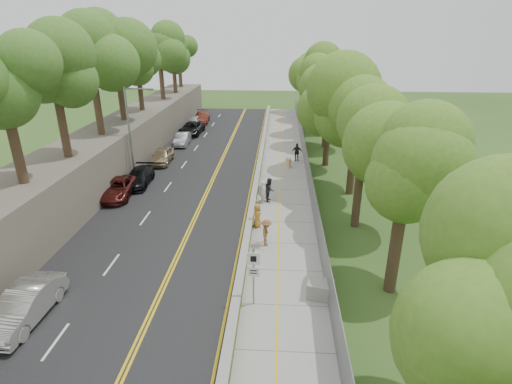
# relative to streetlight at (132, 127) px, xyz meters

# --- Properties ---
(ground) EXTENTS (140.00, 140.00, 0.00)m
(ground) POSITION_rel_streetlight_xyz_m (10.46, -14.00, -4.64)
(ground) COLOR #33511E
(ground) RESTS_ON ground
(road) EXTENTS (11.20, 66.00, 0.04)m
(road) POSITION_rel_streetlight_xyz_m (5.06, 1.00, -4.62)
(road) COLOR black
(road) RESTS_ON ground
(sidewalk) EXTENTS (4.20, 66.00, 0.05)m
(sidewalk) POSITION_rel_streetlight_xyz_m (13.01, 1.00, -4.61)
(sidewalk) COLOR gray
(sidewalk) RESTS_ON ground
(jersey_barrier) EXTENTS (0.42, 66.00, 0.60)m
(jersey_barrier) POSITION_rel_streetlight_xyz_m (10.71, 1.00, -4.34)
(jersey_barrier) COLOR yellow
(jersey_barrier) RESTS_ON ground
(rock_embankment) EXTENTS (5.00, 66.00, 4.00)m
(rock_embankment) POSITION_rel_streetlight_xyz_m (-3.04, 1.00, -2.64)
(rock_embankment) COLOR #595147
(rock_embankment) RESTS_ON ground
(chainlink_fence) EXTENTS (0.04, 66.00, 2.00)m
(chainlink_fence) POSITION_rel_streetlight_xyz_m (15.11, 1.00, -3.64)
(chainlink_fence) COLOR slate
(chainlink_fence) RESTS_ON ground
(trees_embankment) EXTENTS (6.40, 66.00, 13.00)m
(trees_embankment) POSITION_rel_streetlight_xyz_m (-2.54, 1.00, 5.86)
(trees_embankment) COLOR #4B7C2A
(trees_embankment) RESTS_ON rock_embankment
(trees_fenceside) EXTENTS (7.00, 66.00, 14.00)m
(trees_fenceside) POSITION_rel_streetlight_xyz_m (17.46, 1.00, 2.36)
(trees_fenceside) COLOR #5A8B29
(trees_fenceside) RESTS_ON ground
(streetlight) EXTENTS (2.52, 0.22, 8.00)m
(streetlight) POSITION_rel_streetlight_xyz_m (0.00, 0.00, 0.00)
(streetlight) COLOR gray
(streetlight) RESTS_ON ground
(signpost) EXTENTS (0.62, 0.09, 3.10)m
(signpost) POSITION_rel_streetlight_xyz_m (11.51, -17.02, -2.68)
(signpost) COLOR gray
(signpost) RESTS_ON sidewalk
(construction_barrel) EXTENTS (0.55, 0.55, 0.90)m
(construction_barrel) POSITION_rel_streetlight_xyz_m (13.46, 3.76, -4.14)
(construction_barrel) COLOR orange
(construction_barrel) RESTS_ON sidewalk
(concrete_block) EXTENTS (1.42, 1.19, 0.83)m
(concrete_block) POSITION_rel_streetlight_xyz_m (14.76, -16.24, -4.17)
(concrete_block) COLOR gray
(concrete_block) RESTS_ON sidewalk
(car_1) EXTENTS (1.76, 4.70, 1.53)m
(car_1) POSITION_rel_streetlight_xyz_m (1.26, -18.71, -3.83)
(car_1) COLOR beige
(car_1) RESTS_ON road
(car_2) EXTENTS (2.77, 5.24, 1.40)m
(car_2) POSITION_rel_streetlight_xyz_m (-0.14, -4.21, -3.90)
(car_2) COLOR #591C19
(car_2) RESTS_ON road
(car_3) EXTENTS (2.15, 4.75, 1.35)m
(car_3) POSITION_rel_streetlight_xyz_m (0.72, -1.62, -3.92)
(car_3) COLOR black
(car_3) RESTS_ON road
(car_4) EXTENTS (1.91, 4.39, 1.47)m
(car_4) POSITION_rel_streetlight_xyz_m (1.03, 4.42, -3.86)
(car_4) COLOR tan
(car_4) RESTS_ON road
(car_5) EXTENTS (1.59, 4.15, 1.35)m
(car_5) POSITION_rel_streetlight_xyz_m (1.46, 11.23, -3.92)
(car_5) COLOR #A4A5AC
(car_5) RESTS_ON road
(car_6) EXTENTS (2.69, 5.44, 1.48)m
(car_6) POSITION_rel_streetlight_xyz_m (1.46, 16.24, -3.86)
(car_6) COLOR black
(car_6) RESTS_ON road
(car_7) EXTENTS (2.47, 5.25, 1.48)m
(car_7) POSITION_rel_streetlight_xyz_m (1.46, 23.01, -3.86)
(car_7) COLOR brown
(car_7) RESTS_ON road
(car_8) EXTENTS (1.98, 4.13, 1.36)m
(car_8) POSITION_rel_streetlight_xyz_m (0.80, 20.88, -3.92)
(car_8) COLOR silver
(car_8) RESTS_ON road
(painter_0) EXTENTS (0.70, 0.91, 1.65)m
(painter_0) POSITION_rel_streetlight_xyz_m (11.21, -8.83, -3.77)
(painter_0) COLOR #BA7E2A
(painter_0) RESTS_ON sidewalk
(painter_1) EXTENTS (0.54, 0.71, 1.75)m
(painter_1) POSITION_rel_streetlight_xyz_m (11.45, -4.76, -3.71)
(painter_1) COLOR silver
(painter_1) RESTS_ON sidewalk
(painter_2) EXTENTS (0.72, 0.91, 1.83)m
(painter_2) POSITION_rel_streetlight_xyz_m (11.91, -4.38, -3.67)
(painter_2) COLOR black
(painter_2) RESTS_ON sidewalk
(painter_3) EXTENTS (0.69, 1.14, 1.72)m
(painter_3) POSITION_rel_streetlight_xyz_m (11.91, -11.30, -3.73)
(painter_3) COLOR brown
(painter_3) RESTS_ON sidewalk
(person_far) EXTENTS (1.09, 0.49, 1.82)m
(person_far) POSITION_rel_streetlight_xyz_m (14.36, 5.88, -3.68)
(person_far) COLOR black
(person_far) RESTS_ON sidewalk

